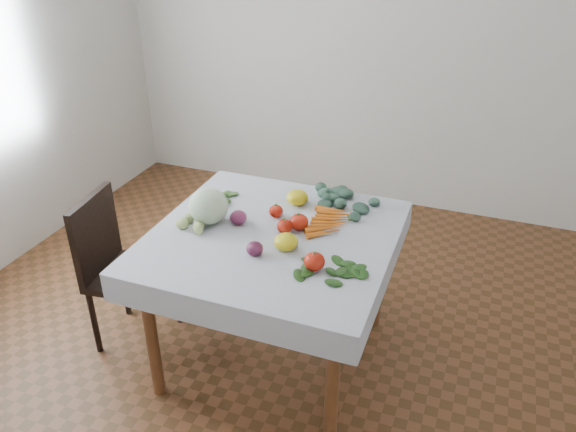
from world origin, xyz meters
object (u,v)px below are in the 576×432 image
Objects in this scene: chair at (116,261)px; carrot_bunch at (331,221)px; cabbage at (208,206)px; table at (273,252)px; heirloom_back at (297,197)px.

chair is 1.14m from carrot_bunch.
carrot_bunch is (0.56, 0.19, -0.07)m from cabbage.
table is 0.32m from carrot_bunch.
cabbage is 0.60m from carrot_bunch.
carrot_bunch is at bearing 16.74° from chair.
heirloom_back is 0.26m from carrot_bunch.
carrot_bunch reaches higher than table.
cabbage reaches higher than carrot_bunch.
cabbage reaches higher than heirloom_back.
cabbage is (-0.33, 0.00, 0.19)m from table.
heirloom_back is 0.35× the size of carrot_bunch.
carrot_bunch is at bearing 18.68° from cabbage.
chair reaches higher than table.
table is 5.16× the size of cabbage.
carrot_bunch is at bearing 40.07° from table.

